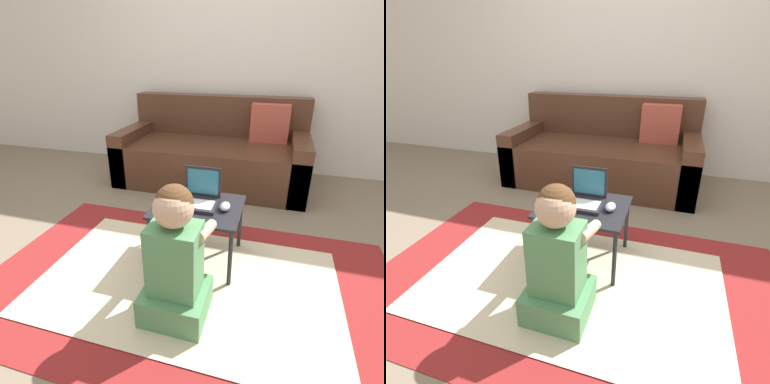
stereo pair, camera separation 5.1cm
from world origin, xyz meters
The scene contains 8 objects.
ground_plane centered at (0.00, 0.00, 0.00)m, with size 16.00×16.00×0.00m, color #7F705B.
wall_back centered at (0.00, 1.80, 1.25)m, with size 9.00×0.06×2.50m.
area_rug centered at (0.10, -0.25, 0.00)m, with size 2.32×1.41×0.01m.
couch centered at (-0.09, 1.32, 0.28)m, with size 1.80×0.90×0.81m.
laptop_desk centered at (0.10, -0.02, 0.33)m, with size 0.52×0.44×0.38m.
laptop centered at (0.11, 0.01, 0.41)m, with size 0.22×0.20×0.21m.
computer_mouse centered at (0.27, -0.02, 0.40)m, with size 0.06×0.09×0.04m.
person_seated centered at (0.12, -0.48, 0.32)m, with size 0.31×0.44×0.70m.
Camera 1 is at (0.51, -1.54, 1.19)m, focal length 28.00 mm.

